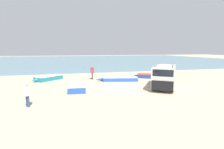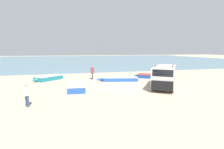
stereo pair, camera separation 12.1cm
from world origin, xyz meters
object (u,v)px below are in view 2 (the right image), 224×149
at_px(fishing_rowboat_0, 77,87).
at_px(fishing_rowboat_2, 48,78).
at_px(fisherman_0, 92,71).
at_px(fishing_rowboat_1, 119,79).
at_px(fishing_rowboat_3, 149,76).
at_px(parked_van, 164,76).
at_px(fisherman_1, 27,93).

height_order(fishing_rowboat_0, fishing_rowboat_2, fishing_rowboat_0).
distance_m(fishing_rowboat_2, fisherman_0, 5.81).
bearing_deg(fishing_rowboat_0, fishing_rowboat_1, -50.66).
height_order(fishing_rowboat_0, fishing_rowboat_1, fishing_rowboat_0).
height_order(fishing_rowboat_1, fisherman_0, fisherman_0).
distance_m(fishing_rowboat_3, fisherman_0, 7.95).
bearing_deg(parked_van, fisherman_1, -42.02).
bearing_deg(fishing_rowboat_1, fishing_rowboat_0, 45.20).
bearing_deg(fisherman_1, fisherman_0, -160.22).
distance_m(fishing_rowboat_1, fisherman_1, 12.13).
distance_m(fishing_rowboat_2, fisherman_1, 10.87).
distance_m(fishing_rowboat_3, fisherman_1, 16.78).
bearing_deg(fishing_rowboat_2, fisherman_1, 47.16).
relative_size(fishing_rowboat_1, fisherman_0, 3.01).
bearing_deg(fishing_rowboat_2, fisherman_0, 130.60).
relative_size(fishing_rowboat_1, fishing_rowboat_3, 1.40).
distance_m(fishing_rowboat_0, fishing_rowboat_3, 11.31).
height_order(fishing_rowboat_2, fisherman_0, fisherman_0).
xyz_separation_m(fishing_rowboat_1, fisherman_0, (-3.10, 1.98, 0.82)).
relative_size(fishing_rowboat_0, fisherman_1, 2.56).
height_order(fishing_rowboat_3, fisherman_0, fisherman_0).
bearing_deg(fisherman_1, parked_van, 154.14).
bearing_deg(fisherman_0, fisherman_1, 68.68).
distance_m(fishing_rowboat_1, fisherman_0, 3.77).
height_order(fishing_rowboat_2, fishing_rowboat_3, fishing_rowboat_2).
relative_size(fishing_rowboat_2, fisherman_1, 2.26).
bearing_deg(parked_van, fishing_rowboat_1, -111.76).
height_order(parked_van, fishing_rowboat_1, parked_van).
bearing_deg(fisherman_1, fishing_rowboat_3, 174.74).
distance_m(fisherman_0, fisherman_1, 11.69).
relative_size(fishing_rowboat_0, fisherman_0, 2.39).
xyz_separation_m(fishing_rowboat_1, fishing_rowboat_3, (4.79, 1.42, 0.01)).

